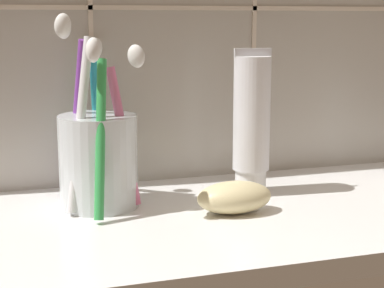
{
  "coord_description": "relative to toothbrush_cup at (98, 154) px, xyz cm",
  "views": [
    {
      "loc": [
        -28.28,
        -56.34,
        20.6
      ],
      "look_at": [
        -9.48,
        2.17,
        8.46
      ],
      "focal_mm": 60.0,
      "sensor_mm": 36.0,
      "label": 1
    }
  ],
  "objects": [
    {
      "name": "soap_bar",
      "position": [
        12.1,
        -6.21,
        -3.81
      ],
      "size": [
        7.48,
        4.4,
        3.12
      ],
      "primitive_type": "ellipsoid",
      "color": "beige",
      "rests_on": "sink_counter"
    },
    {
      "name": "sink_counter",
      "position": [
        18.21,
        -5.45,
        -6.37
      ],
      "size": [
        76.43,
        28.92,
        2.0
      ],
      "primitive_type": "cube",
      "color": "white",
      "rests_on": "ground"
    },
    {
      "name": "toothbrush_cup",
      "position": [
        0.0,
        0.0,
        0.0
      ],
      "size": [
        9.3,
        16.38,
        19.14
      ],
      "color": "silver",
      "rests_on": "sink_counter"
    },
    {
      "name": "toothpaste_tube",
      "position": [
        16.4,
        -0.03,
        2.33
      ],
      "size": [
        4.09,
        3.9,
        15.48
      ],
      "color": "white",
      "rests_on": "sink_counter"
    }
  ]
}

